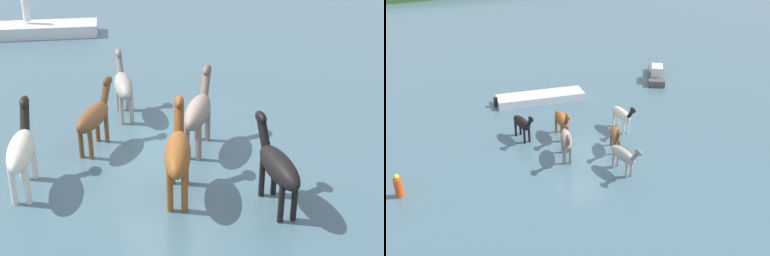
% 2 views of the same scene
% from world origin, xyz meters
% --- Properties ---
extents(ground_plane, '(148.04, 148.04, 0.00)m').
position_xyz_m(ground_plane, '(0.00, 0.00, 0.00)').
color(ground_plane, '#476675').
extents(horse_lead, '(0.53, 2.26, 1.77)m').
position_xyz_m(horse_lead, '(0.73, -2.86, 0.97)').
color(horse_lead, '#9E9993').
rests_on(horse_lead, ground_plane).
extents(horse_pinto_flank, '(1.41, 2.41, 1.94)m').
position_xyz_m(horse_pinto_flank, '(-0.94, -0.25, 1.07)').
color(horse_pinto_flank, gray).
rests_on(horse_pinto_flank, ground_plane).
extents(horse_dun_straggler, '(1.01, 2.52, 1.95)m').
position_xyz_m(horse_dun_straggler, '(0.05, 1.95, 1.07)').
color(horse_dun_straggler, brown).
rests_on(horse_dun_straggler, ground_plane).
extents(horse_gray_outer, '(1.31, 2.04, 1.66)m').
position_xyz_m(horse_gray_outer, '(1.72, -0.83, 0.92)').
color(horse_gray_outer, brown).
rests_on(horse_gray_outer, ground_plane).
extents(horse_chestnut_trailing, '(0.60, 2.31, 1.80)m').
position_xyz_m(horse_chestnut_trailing, '(-1.94, 2.86, 0.99)').
color(horse_chestnut_trailing, black).
rests_on(horse_chestnut_trailing, ground_plane).
extents(horse_dark_mare, '(0.73, 2.41, 1.86)m').
position_xyz_m(horse_dark_mare, '(3.44, 0.92, 1.02)').
color(horse_dark_mare, silver).
rests_on(horse_dark_mare, ground_plane).
extents(boat_dinghy_port, '(6.17, 2.07, 0.78)m').
position_xyz_m(boat_dinghy_port, '(3.84, -12.75, 0.19)').
color(boat_dinghy_port, silver).
rests_on(boat_dinghy_port, ground_plane).
extents(person_helmsman_aft, '(0.32, 0.32, 1.19)m').
position_xyz_m(person_helmsman_aft, '(3.92, -12.94, 1.18)').
color(person_helmsman_aft, silver).
rests_on(person_helmsman_aft, boat_dinghy_port).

